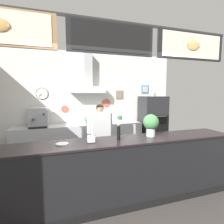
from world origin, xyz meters
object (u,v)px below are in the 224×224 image
at_px(shop_worker, 100,137).
at_px(condiment_plate, 62,144).
at_px(pizza_oven, 152,123).
at_px(napkin_holder, 91,139).
at_px(espresso_machine, 38,117).
at_px(pepper_grinder, 119,132).
at_px(potted_sage, 87,119).
at_px(basil_vase, 151,124).
at_px(potted_thyme, 120,118).

xyz_separation_m(shop_worker, condiment_plate, (-0.85, -1.07, 0.23)).
distance_m(pizza_oven, shop_worker, 2.26).
xyz_separation_m(pizza_oven, shop_worker, (-1.97, -1.11, -0.02)).
bearing_deg(napkin_holder, shop_worker, 68.92).
bearing_deg(espresso_machine, pepper_grinder, -59.88).
bearing_deg(napkin_holder, condiment_plate, 175.28).
height_order(pizza_oven, potted_sage, pizza_oven).
distance_m(shop_worker, basil_vase, 1.30).
relative_size(potted_thyme, condiment_plate, 1.13).
height_order(espresso_machine, potted_sage, espresso_machine).
distance_m(pepper_grinder, napkin_holder, 0.46).
height_order(espresso_machine, pepper_grinder, espresso_machine).
relative_size(condiment_plate, napkin_holder, 1.37).
relative_size(pizza_oven, potted_sage, 8.19).
bearing_deg(pizza_oven, espresso_machine, 177.86).
relative_size(potted_thyme, pepper_grinder, 0.76).
bearing_deg(pepper_grinder, condiment_plate, 178.19).
distance_m(potted_thyme, condiment_plate, 2.96).
relative_size(pizza_oven, espresso_machine, 3.49).
bearing_deg(napkin_holder, espresso_machine, 111.11).
bearing_deg(shop_worker, pepper_grinder, 86.94).
distance_m(shop_worker, potted_sage, 1.29).
relative_size(pizza_oven, napkin_holder, 13.51).
xyz_separation_m(basil_vase, condiment_plate, (-1.48, -0.02, -0.21)).
distance_m(potted_thyme, napkin_holder, 2.76).
bearing_deg(espresso_machine, condiment_plate, -78.20).
bearing_deg(condiment_plate, pepper_grinder, -1.81).
relative_size(espresso_machine, napkin_holder, 3.88).
height_order(shop_worker, espresso_machine, shop_worker).
height_order(pizza_oven, napkin_holder, pizza_oven).
relative_size(potted_sage, potted_thyme, 1.07).
bearing_deg(shop_worker, basil_vase, 116.78).
distance_m(potted_thyme, pepper_grinder, 2.56).
bearing_deg(condiment_plate, potted_thyme, 52.77).
height_order(espresso_machine, napkin_holder, espresso_machine).
xyz_separation_m(potted_sage, napkin_holder, (-0.38, -2.37, 0.05)).
relative_size(pepper_grinder, basil_vase, 0.70).
bearing_deg(basil_vase, espresso_machine, 130.66).
bearing_deg(basil_vase, pepper_grinder, -175.58).
bearing_deg(pepper_grinder, basil_vase, 4.42).
height_order(pizza_oven, shop_worker, pizza_oven).
height_order(shop_worker, pepper_grinder, shop_worker).
bearing_deg(potted_sage, napkin_holder, -99.11).
height_order(shop_worker, napkin_holder, shop_worker).
relative_size(basil_vase, napkin_holder, 2.89).
xyz_separation_m(pepper_grinder, condiment_plate, (-0.87, 0.03, -0.13)).
xyz_separation_m(potted_thyme, basil_vase, (-0.31, -2.34, 0.23)).
xyz_separation_m(shop_worker, potted_sage, (-0.04, 1.27, 0.22)).
bearing_deg(pepper_grinder, potted_thyme, 68.86).
height_order(pizza_oven, basil_vase, pizza_oven).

